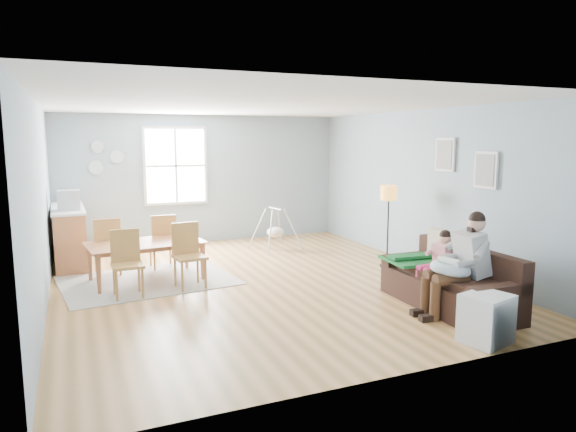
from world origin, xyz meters
name	(u,v)px	position (x,y,z in m)	size (l,w,h in m)	color
room	(259,124)	(0.00, 0.00, 2.42)	(8.40, 9.40, 3.90)	olive
window	(176,166)	(-0.60, 3.46, 1.65)	(1.32, 0.08, 1.62)	silver
pictures	(464,162)	(2.97, -1.05, 1.85)	(0.05, 1.34, 0.74)	silver
wall_plates	(104,158)	(-2.00, 3.47, 1.83)	(0.67, 0.02, 0.66)	#889DA3
sofa	(452,286)	(1.93, -2.09, 0.28)	(0.87, 1.97, 0.79)	black
green_throw	(418,259)	(1.86, -1.44, 0.50)	(0.90, 0.73, 0.04)	#155F2B
beige_pillow	(441,246)	(2.14, -1.58, 0.71)	(0.13, 0.45, 0.45)	#BBA58E
father	(460,261)	(1.80, -2.37, 0.69)	(0.96, 0.47, 1.31)	gray
nursing_pillow	(450,269)	(1.65, -2.36, 0.61)	(0.50, 0.50, 0.14)	#AEC5DA
infant	(449,262)	(1.65, -2.33, 0.69)	(0.17, 0.35, 0.13)	silver
toddler	(439,255)	(1.86, -1.90, 0.67)	(0.52, 0.28, 0.80)	white
floor_lamp	(389,200)	(2.37, 0.08, 1.17)	(0.28, 0.28, 1.42)	black
storage_cube	(486,319)	(1.44, -3.20, 0.27)	(0.57, 0.53, 0.54)	silver
rug	(148,280)	(-1.60, 0.77, 0.01)	(2.52, 1.91, 0.01)	gray
dining_table	(147,262)	(-1.60, 0.77, 0.30)	(1.73, 0.97, 0.61)	#9A5932
chair_sw	(126,259)	(-1.96, 0.10, 0.53)	(0.43, 0.43, 0.94)	#A27237
chair_se	(188,251)	(-1.07, 0.21, 0.55)	(0.48, 0.48, 0.96)	#A27237
chair_nw	(107,243)	(-2.14, 1.32, 0.54)	(0.44, 0.44, 0.95)	#A27237
chair_ne	(163,238)	(-1.23, 1.44, 0.54)	(0.45, 0.45, 0.94)	#A27237
counter	(69,235)	(-2.70, 2.44, 0.51)	(0.57, 1.82, 1.01)	#9A5932
monitor	(68,200)	(-2.68, 2.09, 1.18)	(0.36, 0.34, 0.33)	#ADADB2
baby_swing	(275,231)	(1.08, 2.11, 0.38)	(0.94, 0.96, 0.84)	#ADADB2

